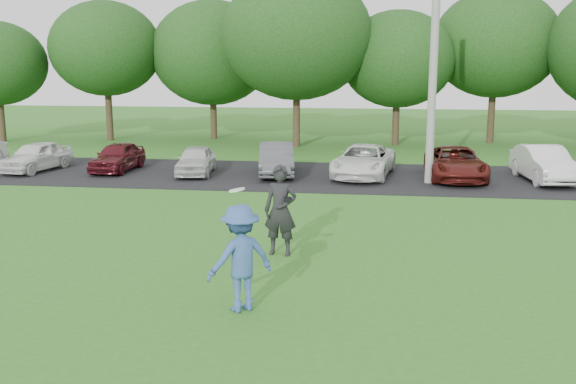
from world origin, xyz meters
name	(u,v)px	position (x,y,z in m)	size (l,w,h in m)	color
ground	(262,302)	(0.00, 0.00, 0.00)	(100.00, 100.00, 0.00)	#2D6B1E
parking_lot	(322,176)	(0.00, 13.00, 0.01)	(32.00, 6.50, 0.03)	black
utility_pole	(434,49)	(3.84, 12.07, 4.64)	(0.28, 0.28, 9.28)	gray
frisbee_player	(240,258)	(-0.29, -0.38, 0.93)	(1.37, 1.27, 2.16)	#355796
camera_bystander	(280,210)	(-0.09, 2.93, 1.00)	(0.78, 0.56, 2.00)	black
parked_cars	(352,161)	(1.10, 12.96, 0.61)	(30.28, 4.44, 1.26)	silver
tree_row	(368,48)	(1.51, 22.76, 4.91)	(42.39, 9.85, 8.64)	#38281C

